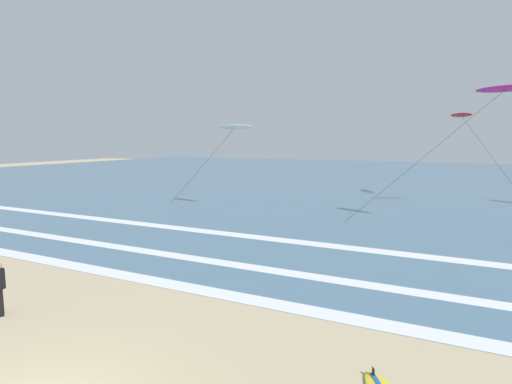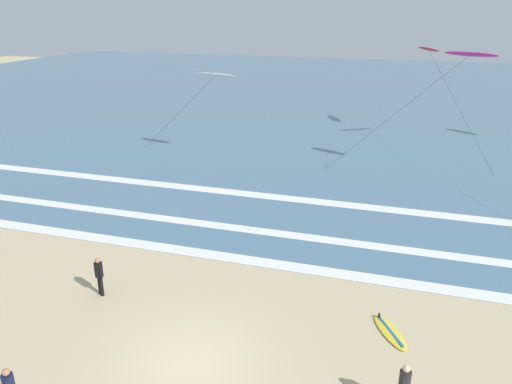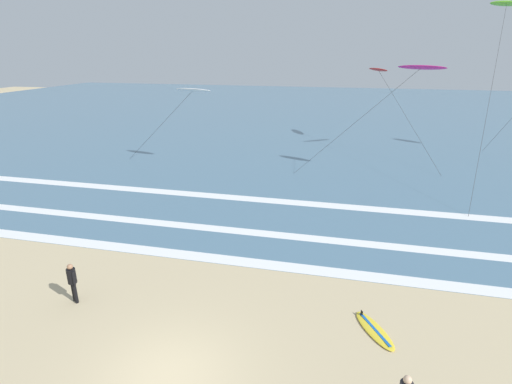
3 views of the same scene
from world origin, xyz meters
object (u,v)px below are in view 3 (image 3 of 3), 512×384
Objects in this scene: kite_lime_mid_center at (507,5)px; kite_magenta_low_near at (421,68)px; kite_red_far_left at (378,70)px; surfboard_left_pile at (374,330)px; kite_white_high_left at (193,90)px; surfer_left_far at (72,279)px.

kite_magenta_low_near is at bearing -138.18° from kite_lime_mid_center.
kite_red_far_left is (-2.00, 12.07, -0.71)m from kite_magenta_low_near.
surfboard_left_pile is 22.90m from kite_white_high_left.
surfer_left_far is 19.35m from kite_white_high_left.
kite_red_far_left reaches higher than surfboard_left_pile.
surfer_left_far is 0.13× the size of kite_red_far_left.
kite_magenta_low_near is 0.80× the size of kite_red_far_left.
surfer_left_far reaches higher than surfboard_left_pile.
kite_red_far_left is at bearing 140.70° from kite_lime_mid_center.
kite_red_far_left is (1.09, 29.94, 7.06)m from surfboard_left_pile.
surfer_left_far is 0.12× the size of kite_lime_mid_center.
surfer_left_far is 0.19× the size of kite_white_high_left.
surfboard_left_pile is (10.92, 0.80, -0.91)m from surfer_left_far.
kite_white_high_left reaches higher than surfboard_left_pile.
kite_lime_mid_center is at bearing 50.19° from surfer_left_far.
kite_red_far_left is at bearing 99.42° from kite_magenta_low_near.
kite_red_far_left reaches higher than surfer_left_far.
kite_white_high_left is 18.83m from kite_red_far_left.
surfboard_left_pile is at bearing -92.09° from kite_red_far_left.
kite_white_high_left is 23.84m from kite_lime_mid_center.
surfer_left_far is 24.32m from kite_magenta_low_near.
kite_white_high_left is at bearing 126.67° from surfboard_left_pile.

